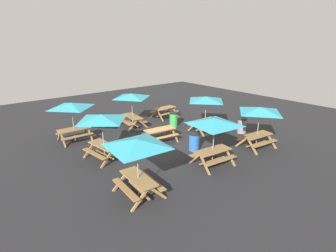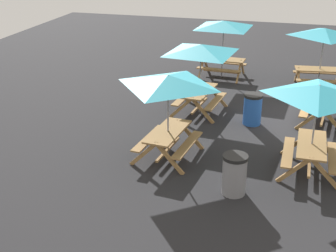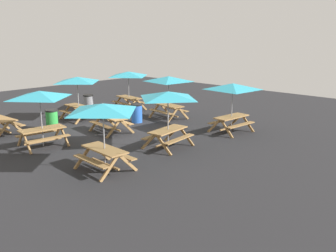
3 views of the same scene
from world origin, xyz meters
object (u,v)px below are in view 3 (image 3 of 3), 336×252
at_px(picnic_table_3, 1,123).
at_px(picnic_table_4, 103,113).
at_px(picnic_table_0, 168,99).
at_px(picnic_table_2, 128,77).
at_px(picnic_table_1, 233,90).
at_px(trash_bin_gray, 88,103).
at_px(picnic_table_8, 169,82).
at_px(trash_bin_green, 52,120).
at_px(trash_bin_blue, 137,113).
at_px(picnic_table_7, 40,99).
at_px(picnic_table_5, 77,83).
at_px(picnic_table_6, 111,121).

distance_m(picnic_table_3, picnic_table_4, 7.29).
distance_m(picnic_table_0, picnic_table_2, 8.17).
bearing_deg(picnic_table_2, picnic_table_1, -174.92).
distance_m(picnic_table_0, trash_bin_gray, 8.88).
distance_m(picnic_table_8, trash_bin_green, 6.29).
xyz_separation_m(picnic_table_0, trash_bin_blue, (4.23, -2.06, -1.49)).
xyz_separation_m(picnic_table_7, trash_bin_green, (2.24, -1.67, -1.49)).
bearing_deg(picnic_table_0, trash_bin_blue, -123.22).
xyz_separation_m(picnic_table_5, trash_bin_gray, (1.59, -1.70, -1.49)).
bearing_deg(trash_bin_green, picnic_table_2, -79.30).
relative_size(picnic_table_4, picnic_table_6, 1.20).
distance_m(picnic_table_7, trash_bin_gray, 7.37).
bearing_deg(trash_bin_green, picnic_table_0, -163.72).
height_order(picnic_table_3, picnic_table_4, picnic_table_4).
bearing_deg(picnic_table_4, picnic_table_0, -83.51).
distance_m(picnic_table_8, trash_bin_blue, 2.41).
height_order(picnic_table_2, picnic_table_5, same).
distance_m(picnic_table_0, picnic_table_7, 5.12).
distance_m(picnic_table_2, picnic_table_3, 7.94).
relative_size(picnic_table_5, trash_bin_green, 2.38).
bearing_deg(picnic_table_8, picnic_table_3, 73.72).
bearing_deg(picnic_table_4, trash_bin_gray, -29.14).
bearing_deg(picnic_table_2, picnic_table_3, 98.29).
relative_size(picnic_table_3, trash_bin_gray, 1.93).
height_order(picnic_table_7, picnic_table_8, same).
xyz_separation_m(picnic_table_3, trash_bin_gray, (1.63, -5.84, -0.07)).
relative_size(picnic_table_4, picnic_table_5, 1.00).
xyz_separation_m(picnic_table_0, picnic_table_1, (-0.45, -3.80, 0.00)).
height_order(picnic_table_0, picnic_table_6, picnic_table_0).
height_order(picnic_table_6, picnic_table_7, picnic_table_7).
bearing_deg(picnic_table_1, picnic_table_0, -2.53).
bearing_deg(picnic_table_1, picnic_table_2, -87.22).
distance_m(picnic_table_6, trash_bin_blue, 2.26).
relative_size(picnic_table_1, picnic_table_5, 1.21).
distance_m(picnic_table_6, picnic_table_8, 4.22).
bearing_deg(picnic_table_2, trash_bin_blue, 152.81).
bearing_deg(picnic_table_4, picnic_table_3, 6.19).
xyz_separation_m(picnic_table_1, trash_bin_gray, (8.96, 1.78, -1.49)).
bearing_deg(picnic_table_5, trash_bin_blue, -146.05).
relative_size(picnic_table_2, trash_bin_green, 2.38).
height_order(picnic_table_1, picnic_table_7, same).
xyz_separation_m(picnic_table_2, picnic_table_8, (-3.46, 0.13, 0.00)).
relative_size(picnic_table_1, picnic_table_7, 1.21).
height_order(picnic_table_0, picnic_table_4, same).
xyz_separation_m(picnic_table_0, trash_bin_green, (6.04, 1.76, -1.49)).
bearing_deg(picnic_table_1, trash_bin_blue, -65.39).
distance_m(picnic_table_6, trash_bin_gray, 5.37).
relative_size(picnic_table_0, picnic_table_1, 0.83).
xyz_separation_m(picnic_table_2, picnic_table_6, (-3.54, 4.10, -1.43)).
xyz_separation_m(picnic_table_2, picnic_table_4, (-7.37, 7.33, 0.00)).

